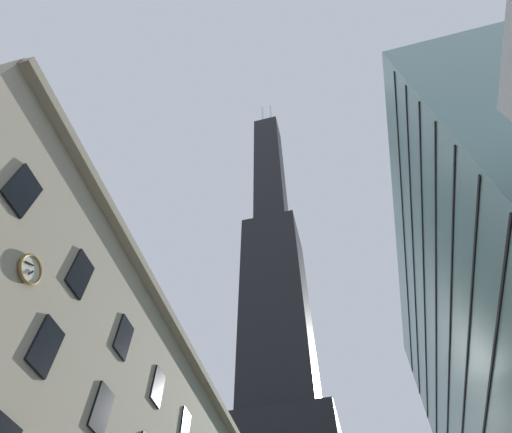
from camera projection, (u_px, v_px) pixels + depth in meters
dark_skyscraper at (279, 354)px, 105.28m from camera, size 24.29×24.29×225.36m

